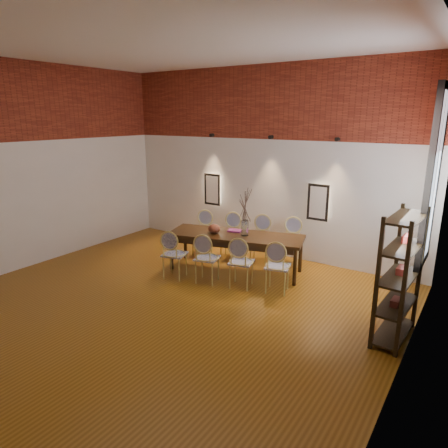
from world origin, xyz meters
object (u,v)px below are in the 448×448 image
Objects in this scene: chair_near_d at (278,266)px; chair_far_b at (230,237)px; shelving_rack at (399,277)px; chair_near_a at (175,254)px; dining_table at (235,253)px; book at (235,231)px; chair_far_a at (202,234)px; chair_far_d at (291,243)px; chair_near_c at (241,262)px; chair_near_b at (207,258)px; bowl at (214,229)px; chair_far_c at (260,239)px; vase at (245,228)px.

chair_near_d is 1.00× the size of chair_far_b.
chair_near_d is 0.52× the size of shelving_rack.
dining_table is at bearing 35.54° from chair_near_a.
chair_near_d is 3.62× the size of book.
shelving_rack is at bearing 148.09° from chair_far_a.
chair_far_a is at bearing 144.46° from chair_near_d.
shelving_rack reaches higher than chair_far_d.
chair_near_c is at bearing 0.00° from chair_near_a.
chair_near_b is 1.91m from chair_far_d.
chair_near_a is 0.93m from bowl.
book is (-0.25, -0.59, 0.30)m from chair_far_c.
chair_near_d reaches higher than dining_table.
chair_far_b reaches higher than dining_table.
chair_near_a is 3.62× the size of book.
chair_far_c is at bearing 0.00° from chair_far_d.
chair_far_d is 1.21m from book.
chair_near_c and chair_far_d have the same top height.
chair_far_a is at bearing 164.18° from vase.
chair_near_c is at bearing 133.02° from chair_far_a.
book is (-0.62, 0.76, 0.30)m from chair_near_c.
chair_near_c and chair_near_d have the same top height.
chair_near_c reaches higher than bowl.
chair_far_d is (0.90, 1.69, 0.00)m from chair_near_b.
chair_far_a is at bearing 0.00° from chair_far_d.
chair_far_d is 0.52× the size of shelving_rack.
chair_near_a is 1.96m from chair_near_d.
chair_near_b is 3.92× the size of bowl.
chair_far_b is at bearing 0.00° from chair_far_d.
vase is (1.31, -0.37, 0.43)m from chair_far_a.
vase is at bearing 19.79° from bowl.
chair_near_d is 1.00× the size of chair_far_a.
chair_far_d is at bearing 35.54° from dining_table.
chair_far_a is (-1.63, 1.01, 0.00)m from chair_near_c.
chair_far_c is (-0.36, 1.35, 0.00)m from chair_near_c.
chair_near_c is at bearing 0.00° from chair_near_b.
chair_far_c is (0.63, 0.17, 0.00)m from chair_far_b.
vase is (0.68, -0.54, 0.43)m from chair_far_b.
vase is at bearing 101.17° from chair_near_c.
chair_near_b and chair_far_a have the same top height.
chair_far_c is 0.65m from chair_far_d.
dining_table is 0.78m from chair_near_c.
chair_far_b is at bearing 160.97° from shelving_rack.
chair_near_a reaches higher than book.
bowl is (-0.89, 0.43, 0.37)m from chair_near_c.
chair_far_b is 1.00× the size of chair_far_c.
bowl is (-0.39, -0.16, 0.46)m from dining_table.
book is at bearing 116.59° from chair_far_b.
chair_far_c is at bearing 115.02° from chair_near_d.
vase is (0.95, 0.98, 0.43)m from chair_near_a.
chair_far_b is (0.27, 1.52, 0.00)m from chair_near_a.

